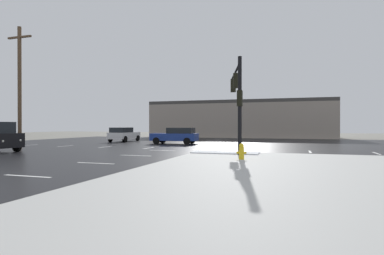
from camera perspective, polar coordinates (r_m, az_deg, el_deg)
The scene contains 10 objects.
ground_plane at distance 24.45m, azimuth -3.57°, elevation -3.88°, with size 120.00×120.00×0.00m, color slate.
road_asphalt at distance 24.45m, azimuth -3.57°, elevation -3.86°, with size 44.00×44.00×0.02m, color black.
snow_strip_curbside at distance 19.18m, azimuth 6.10°, elevation -4.53°, with size 4.00×1.60×0.06m, color white.
lane_markings at distance 22.74m, azimuth -1.99°, elevation -4.14°, with size 36.15×36.15×0.01m.
traffic_signal_mast at distance 19.65m, azimuth 8.22°, elevation 6.51°, with size 1.58×5.45×5.58m.
fire_hydrant at distance 15.64m, azimuth 8.96°, elevation -4.28°, with size 0.48×0.26×0.79m.
strip_building_background at distance 50.04m, azimuth 8.72°, elevation 1.49°, with size 27.69×8.00×5.63m.
sedan_white at distance 36.11m, azimuth -12.29°, elevation -1.18°, with size 2.15×4.59×1.58m.
sedan_blue at distance 30.61m, azimuth -2.91°, elevation -1.44°, with size 4.61×2.20×1.58m.
utility_pole_mid at distance 27.60m, azimuth -28.79°, elevation 6.75°, with size 2.20×0.28×9.37m.
Camera 1 is at (8.84, -22.72, 1.79)m, focal length 29.41 mm.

